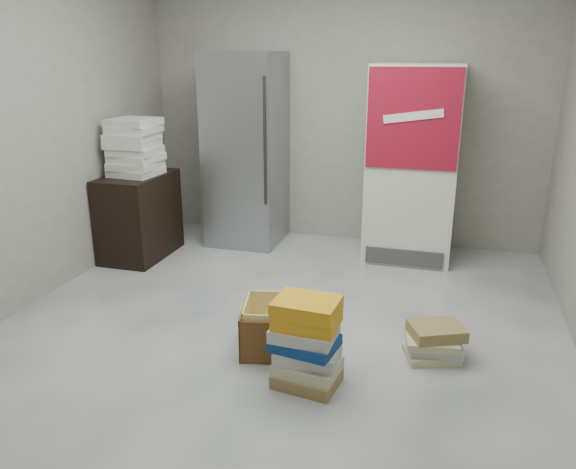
% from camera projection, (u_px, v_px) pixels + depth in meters
% --- Properties ---
extents(ground, '(5.00, 5.00, 0.00)m').
position_uv_depth(ground, '(265.00, 349.00, 3.75)').
color(ground, silver).
rests_on(ground, ground).
extents(room_shell, '(4.04, 5.04, 2.82)m').
position_uv_depth(room_shell, '(261.00, 69.00, 3.20)').
color(room_shell, '#9E998E').
rests_on(room_shell, ground).
extents(steel_fridge, '(0.70, 0.72, 1.90)m').
position_uv_depth(steel_fridge, '(246.00, 151.00, 5.64)').
color(steel_fridge, '#999CA1').
rests_on(steel_fridge, ground).
extents(coke_cooler, '(0.80, 0.73, 1.80)m').
position_uv_depth(coke_cooler, '(413.00, 164.00, 5.21)').
color(coke_cooler, silver).
rests_on(coke_cooler, ground).
extents(wood_shelf, '(0.50, 0.80, 0.80)m').
position_uv_depth(wood_shelf, '(139.00, 216.00, 5.37)').
color(wood_shelf, black).
rests_on(wood_shelf, ground).
extents(supply_box_stack, '(0.44, 0.44, 0.52)m').
position_uv_depth(supply_box_stack, '(135.00, 147.00, 5.16)').
color(supply_box_stack, silver).
rests_on(supply_box_stack, wood_shelf).
extents(phonebook_stack_main, '(0.42, 0.36, 0.54)m').
position_uv_depth(phonebook_stack_main, '(307.00, 342.00, 3.29)').
color(phonebook_stack_main, olive).
rests_on(phonebook_stack_main, ground).
extents(phonebook_stack_side, '(0.41, 0.38, 0.22)m').
position_uv_depth(phonebook_stack_side, '(434.00, 342.00, 3.61)').
color(phonebook_stack_side, '#BDB48A').
rests_on(phonebook_stack_side, ground).
extents(cardboard_box, '(0.50, 0.50, 0.34)m').
position_uv_depth(cardboard_box, '(274.00, 330.00, 3.71)').
color(cardboard_box, gold).
rests_on(cardboard_box, ground).
extents(bucket_lid, '(0.35, 0.35, 0.07)m').
position_uv_depth(bucket_lid, '(259.00, 313.00, 4.19)').
color(bucket_lid, gold).
rests_on(bucket_lid, ground).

